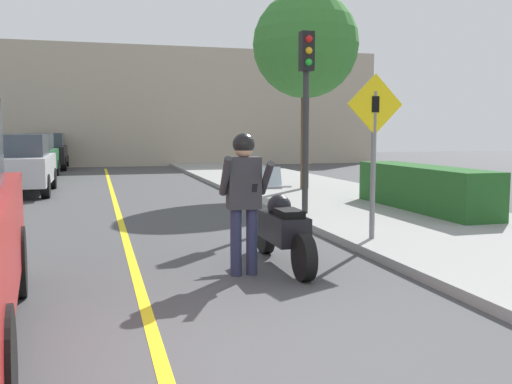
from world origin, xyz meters
TOP-DOWN VIEW (x-y plane):
  - ground_plane at (0.00, 0.00)m, footprint 80.00×80.00m
  - sidewalk_curb at (4.80, 4.00)m, footprint 4.40×44.00m
  - road_center_line at (-0.60, 6.00)m, footprint 0.12×36.00m
  - building_backdrop at (0.00, 26.00)m, footprint 28.00×1.20m
  - motorcycle at (1.30, 3.24)m, footprint 0.62×2.17m
  - person_biker at (0.69, 2.88)m, footprint 0.59×0.48m
  - crossing_sign at (3.02, 4.04)m, footprint 0.91×0.08m
  - traffic_light at (2.98, 6.84)m, footprint 0.26×0.30m
  - hedge_row at (5.60, 6.76)m, footprint 0.90×4.17m
  - street_tree at (4.75, 11.58)m, footprint 2.98×2.98m
  - parked_car_silver at (-3.16, 13.42)m, footprint 1.88×4.20m
  - parked_car_green at (-3.38, 18.78)m, footprint 1.88×4.20m
  - parked_car_black at (-3.24, 24.22)m, footprint 1.88×4.20m

SIDE VIEW (x-z plane):
  - ground_plane at x=0.00m, z-range 0.00..0.00m
  - road_center_line at x=-0.60m, z-range 0.00..0.01m
  - sidewalk_curb at x=4.80m, z-range 0.00..0.13m
  - motorcycle at x=1.30m, z-range -0.15..1.12m
  - hedge_row at x=5.60m, z-range 0.13..1.04m
  - parked_car_silver at x=-3.16m, z-range 0.02..1.70m
  - parked_car_green at x=-3.38m, z-range 0.02..1.70m
  - parked_car_black at x=-3.24m, z-range 0.02..1.70m
  - person_biker at x=0.69m, z-range 0.20..1.95m
  - crossing_sign at x=3.02m, z-range 0.38..2.88m
  - traffic_light at x=2.98m, z-range 0.83..4.40m
  - building_backdrop at x=0.00m, z-range 0.00..6.04m
  - street_tree at x=4.75m, z-range 1.40..6.95m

